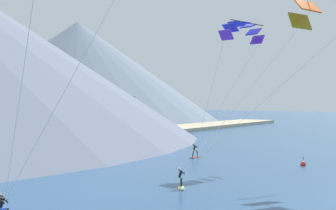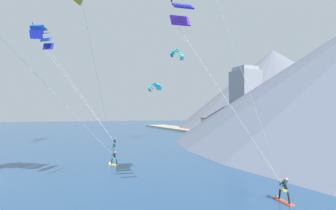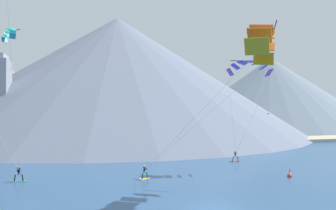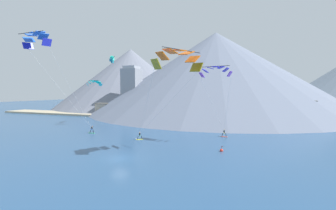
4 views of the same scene
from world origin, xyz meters
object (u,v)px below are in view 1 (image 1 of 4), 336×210
object	(u,v)px
kitesurfer_near_lead	(181,183)
race_marker_buoy	(303,164)
kitesurfer_near_trail	(194,153)
parafoil_kite_near_trail	(242,30)

from	to	relation	value
kitesurfer_near_lead	race_marker_buoy	size ratio (longest dim) A/B	1.63
kitesurfer_near_trail	race_marker_buoy	size ratio (longest dim) A/B	1.74
kitesurfer_near_trail	parafoil_kite_near_trail	distance (m)	15.00
race_marker_buoy	parafoil_kite_near_trail	bearing A→B (deg)	109.10
kitesurfer_near_trail	parafoil_kite_near_trail	bearing A→B (deg)	-98.16
kitesurfer_near_lead	parafoil_kite_near_trail	world-z (taller)	parafoil_kite_near_trail
parafoil_kite_near_trail	kitesurfer_near_lead	bearing A→B (deg)	-170.91
kitesurfer_near_trail	race_marker_buoy	xyz separation A→B (m)	(1.09, -12.40, -0.34)
kitesurfer_near_trail	race_marker_buoy	world-z (taller)	kitesurfer_near_trail
kitesurfer_near_lead	kitesurfer_near_trail	distance (m)	18.48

